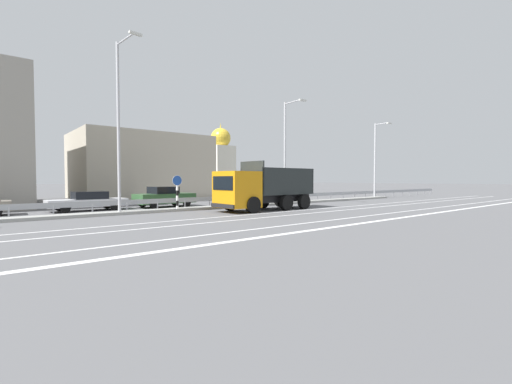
{
  "coord_description": "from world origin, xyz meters",
  "views": [
    {
      "loc": [
        -16.75,
        -18.92,
        2.1
      ],
      "look_at": [
        -0.95,
        0.49,
        1.18
      ],
      "focal_mm": 24.0,
      "sensor_mm": 36.0,
      "label": 1
    }
  ],
  "objects_px": {
    "dump_truck": "(255,191)",
    "median_road_sign": "(177,192)",
    "street_lamp_1": "(120,120)",
    "street_lamp_2": "(286,147)",
    "church_tower": "(221,161)",
    "street_lamp_3": "(376,157)",
    "parked_car_4": "(165,197)",
    "parked_car_3": "(88,201)"
  },
  "relations": [
    {
      "from": "dump_truck",
      "to": "street_lamp_1",
      "type": "xyz_separation_m",
      "value": [
        -7.86,
        2.9,
        4.3
      ]
    },
    {
      "from": "dump_truck",
      "to": "median_road_sign",
      "type": "relative_size",
      "value": 3.16
    },
    {
      "from": "street_lamp_3",
      "to": "parked_car_4",
      "type": "xyz_separation_m",
      "value": [
        -23.03,
        3.71,
        -3.8
      ]
    },
    {
      "from": "street_lamp_2",
      "to": "church_tower",
      "type": "bearing_deg",
      "value": 68.1
    },
    {
      "from": "dump_truck",
      "to": "street_lamp_2",
      "type": "xyz_separation_m",
      "value": [
        5.89,
        3.07,
        3.5
      ]
    },
    {
      "from": "street_lamp_2",
      "to": "church_tower",
      "type": "relative_size",
      "value": 0.76
    },
    {
      "from": "parked_car_3",
      "to": "parked_car_4",
      "type": "xyz_separation_m",
      "value": [
        5.31,
        -0.28,
        0.11
      ]
    },
    {
      "from": "dump_truck",
      "to": "church_tower",
      "type": "bearing_deg",
      "value": -30.98
    },
    {
      "from": "parked_car_4",
      "to": "parked_car_3",
      "type": "bearing_deg",
      "value": -97.24
    },
    {
      "from": "church_tower",
      "to": "median_road_sign",
      "type": "bearing_deg",
      "value": -128.31
    },
    {
      "from": "street_lamp_3",
      "to": "church_tower",
      "type": "xyz_separation_m",
      "value": [
        -3.34,
        25.92,
        0.49
      ]
    },
    {
      "from": "dump_truck",
      "to": "parked_car_3",
      "type": "height_order",
      "value": "dump_truck"
    },
    {
      "from": "median_road_sign",
      "to": "street_lamp_2",
      "type": "distance_m",
      "value": 10.59
    },
    {
      "from": "street_lamp_2",
      "to": "church_tower",
      "type": "height_order",
      "value": "church_tower"
    },
    {
      "from": "street_lamp_3",
      "to": "parked_car_4",
      "type": "bearing_deg",
      "value": 170.86
    },
    {
      "from": "dump_truck",
      "to": "parked_car_3",
      "type": "relative_size",
      "value": 1.54
    },
    {
      "from": "street_lamp_2",
      "to": "dump_truck",
      "type": "bearing_deg",
      "value": -152.45
    },
    {
      "from": "street_lamp_1",
      "to": "street_lamp_2",
      "type": "relative_size",
      "value": 1.18
    },
    {
      "from": "median_road_sign",
      "to": "parked_car_3",
      "type": "xyz_separation_m",
      "value": [
        -4.6,
        3.89,
        -0.57
      ]
    },
    {
      "from": "median_road_sign",
      "to": "church_tower",
      "type": "distance_m",
      "value": 33.14
    },
    {
      "from": "church_tower",
      "to": "street_lamp_1",
      "type": "bearing_deg",
      "value": -132.78
    },
    {
      "from": "parked_car_4",
      "to": "street_lamp_3",
      "type": "bearing_deg",
      "value": 76.64
    },
    {
      "from": "street_lamp_2",
      "to": "street_lamp_3",
      "type": "distance_m",
      "value": 13.78
    },
    {
      "from": "street_lamp_1",
      "to": "parked_car_4",
      "type": "relative_size",
      "value": 2.23
    },
    {
      "from": "median_road_sign",
      "to": "church_tower",
      "type": "bearing_deg",
      "value": 51.69
    },
    {
      "from": "median_road_sign",
      "to": "dump_truck",
      "type": "bearing_deg",
      "value": -38.22
    },
    {
      "from": "parked_car_3",
      "to": "parked_car_4",
      "type": "distance_m",
      "value": 5.32
    },
    {
      "from": "dump_truck",
      "to": "street_lamp_1",
      "type": "relative_size",
      "value": 0.74
    },
    {
      "from": "street_lamp_1",
      "to": "street_lamp_3",
      "type": "xyz_separation_m",
      "value": [
        27.53,
        0.22,
        -1.03
      ]
    },
    {
      "from": "street_lamp_3",
      "to": "church_tower",
      "type": "bearing_deg",
      "value": 97.33
    },
    {
      "from": "dump_truck",
      "to": "church_tower",
      "type": "xyz_separation_m",
      "value": [
        16.33,
        29.04,
        3.76
      ]
    },
    {
      "from": "dump_truck",
      "to": "parked_car_4",
      "type": "height_order",
      "value": "dump_truck"
    },
    {
      "from": "street_lamp_2",
      "to": "parked_car_3",
      "type": "xyz_separation_m",
      "value": [
        -14.57,
        4.03,
        -4.14
      ]
    },
    {
      "from": "street_lamp_1",
      "to": "street_lamp_3",
      "type": "distance_m",
      "value": 27.55
    },
    {
      "from": "street_lamp_1",
      "to": "street_lamp_2",
      "type": "bearing_deg",
      "value": 0.71
    },
    {
      "from": "street_lamp_2",
      "to": "street_lamp_3",
      "type": "relative_size",
      "value": 1.04
    },
    {
      "from": "parked_car_3",
      "to": "street_lamp_3",
      "type": "bearing_deg",
      "value": -98.97
    },
    {
      "from": "church_tower",
      "to": "parked_car_4",
      "type": "bearing_deg",
      "value": -131.56
    },
    {
      "from": "street_lamp_1",
      "to": "church_tower",
      "type": "relative_size",
      "value": 0.9
    },
    {
      "from": "street_lamp_3",
      "to": "parked_car_3",
      "type": "relative_size",
      "value": 1.7
    },
    {
      "from": "median_road_sign",
      "to": "street_lamp_2",
      "type": "relative_size",
      "value": 0.28
    },
    {
      "from": "dump_truck",
      "to": "street_lamp_3",
      "type": "height_order",
      "value": "street_lamp_3"
    }
  ]
}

